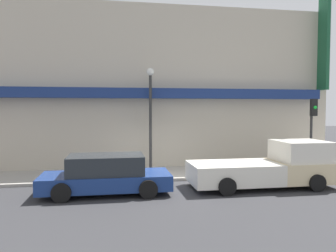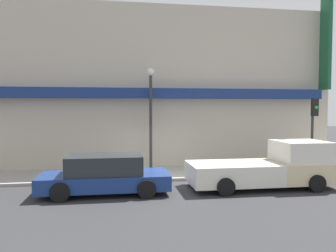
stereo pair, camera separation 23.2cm
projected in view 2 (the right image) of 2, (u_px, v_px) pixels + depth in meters
ground_plane at (158, 182)px, 13.97m from camera, size 80.00×80.00×0.00m
sidewalk at (154, 174)px, 15.41m from camera, size 36.00×2.93×0.13m
building at (148, 89)px, 18.10m from camera, size 19.80×3.80×10.95m
pickup_truck at (270, 167)px, 13.02m from camera, size 5.72×2.26×1.83m
parked_car at (105, 175)px, 12.05m from camera, size 4.69×2.07×1.43m
fire_hydrant at (107, 170)px, 14.35m from camera, size 0.22×0.22×0.63m
street_lamp at (151, 106)px, 15.80m from camera, size 0.36×0.36×4.95m
traffic_light at (313, 122)px, 15.22m from camera, size 0.28×0.42×3.46m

